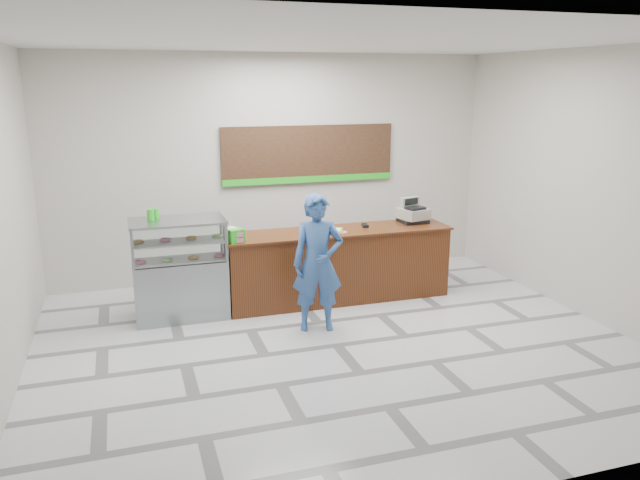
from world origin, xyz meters
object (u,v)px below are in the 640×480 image
object	(u,v)px
sales_counter	(338,265)
display_case	(180,268)
customer	(318,263)
cash_register	(412,213)
serving_tray	(330,230)

from	to	relation	value
sales_counter	display_case	world-z (taller)	display_case
sales_counter	customer	world-z (taller)	customer
sales_counter	display_case	bearing A→B (deg)	-180.00
sales_counter	customer	xyz separation A→B (m)	(-0.61, -0.96, 0.35)
sales_counter	cash_register	bearing A→B (deg)	6.89
display_case	customer	xyz separation A→B (m)	(1.61, -0.96, 0.20)
cash_register	serving_tray	bearing A→B (deg)	171.98
cash_register	customer	world-z (taller)	customer
cash_register	customer	xyz separation A→B (m)	(-1.83, -1.11, -0.29)
serving_tray	customer	distance (m)	1.09
sales_counter	customer	distance (m)	1.19
sales_counter	cash_register	world-z (taller)	cash_register
display_case	cash_register	xyz separation A→B (m)	(3.45, 0.15, 0.49)
sales_counter	customer	bearing A→B (deg)	-122.24
display_case	serving_tray	world-z (taller)	display_case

